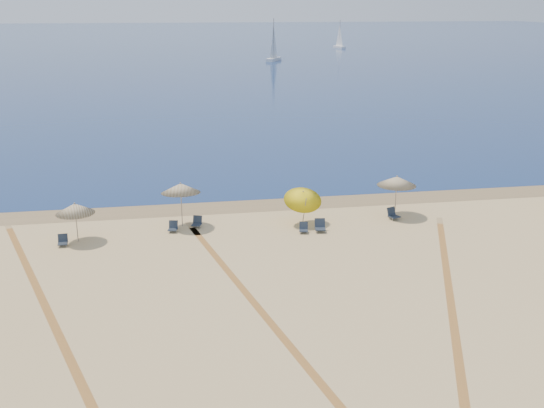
{
  "coord_description": "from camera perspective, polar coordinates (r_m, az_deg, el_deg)",
  "views": [
    {
      "loc": [
        -5.69,
        -13.62,
        12.32
      ],
      "look_at": [
        0.0,
        20.0,
        1.3
      ],
      "focal_mm": 41.08,
      "sensor_mm": 36.0,
      "label": 1
    }
  ],
  "objects": [
    {
      "name": "umbrella_3",
      "position": [
        35.9,
        2.87,
        0.69
      ],
      "size": [
        2.2,
        2.22,
        2.44
      ],
      "color": "gray",
      "rests_on": "ground"
    },
    {
      "name": "chair_7",
      "position": [
        37.91,
        11.01,
        -0.91
      ],
      "size": [
        0.78,
        0.84,
        0.69
      ],
      "rotation": [
        0.0,
        0.0,
        0.39
      ],
      "color": "#1A222C",
      "rests_on": "ground"
    },
    {
      "name": "chair_2",
      "position": [
        35.0,
        -18.62,
        -3.21
      ],
      "size": [
        0.53,
        0.62,
        0.61
      ],
      "rotation": [
        0.0,
        0.0,
        0.06
      ],
      "color": "#1A222C",
      "rests_on": "ground"
    },
    {
      "name": "chair_5",
      "position": [
        35.1,
        2.92,
        -2.21
      ],
      "size": [
        0.6,
        0.66,
        0.59
      ],
      "rotation": [
        0.0,
        0.0,
        -0.21
      ],
      "color": "#1A222C",
      "rests_on": "ground"
    },
    {
      "name": "chair_3",
      "position": [
        35.63,
        -9.06,
        -2.09
      ],
      "size": [
        0.61,
        0.68,
        0.6
      ],
      "rotation": [
        0.0,
        0.0,
        -0.21
      ],
      "color": "#1A222C",
      "rests_on": "ground"
    },
    {
      "name": "umbrella_4",
      "position": [
        37.99,
        11.37,
        2.08
      ],
      "size": [
        2.34,
        2.34,
        2.53
      ],
      "color": "gray",
      "rests_on": "ground"
    },
    {
      "name": "chair_4",
      "position": [
        36.18,
        -6.89,
        -1.67
      ],
      "size": [
        0.69,
        0.75,
        0.63
      ],
      "rotation": [
        0.0,
        0.0,
        -0.32
      ],
      "color": "#1A222C",
      "rests_on": "ground"
    },
    {
      "name": "umbrella_2",
      "position": [
        35.76,
        -8.37,
        1.45
      ],
      "size": [
        2.25,
        2.28,
        2.65
      ],
      "color": "gray",
      "rests_on": "ground"
    },
    {
      "name": "sailboat_1",
      "position": [
        186.5,
        6.21,
        14.76
      ],
      "size": [
        2.39,
        5.45,
        7.88
      ],
      "rotation": [
        0.0,
        0.0,
        0.2
      ],
      "color": "white",
      "rests_on": "ocean"
    },
    {
      "name": "ocean",
      "position": [
        239.0,
        -8.51,
        14.77
      ],
      "size": [
        500.0,
        500.0,
        0.0
      ],
      "primitive_type": "plane",
      "color": "#0C2151",
      "rests_on": "ground"
    },
    {
      "name": "umbrella_1",
      "position": [
        34.84,
        -17.61,
        -0.4
      ],
      "size": [
        2.06,
        2.06,
        2.22
      ],
      "color": "gray",
      "rests_on": "ground"
    },
    {
      "name": "wet_sand",
      "position": [
        39.99,
        -0.96,
        -0.03
      ],
      "size": [
        500.0,
        500.0,
        0.0
      ],
      "primitive_type": "plane",
      "color": "olive",
      "rests_on": "ground"
    },
    {
      "name": "chair_6",
      "position": [
        35.32,
        4.43,
        -2.02
      ],
      "size": [
        0.68,
        0.76,
        0.71
      ],
      "rotation": [
        0.0,
        0.0,
        -0.14
      ],
      "color": "#1A222C",
      "rests_on": "ground"
    },
    {
      "name": "sailboat_2",
      "position": [
        143.12,
        0.15,
        14.09
      ],
      "size": [
        4.37,
        6.16,
        9.2
      ],
      "rotation": [
        0.0,
        0.0,
        -0.51
      ],
      "color": "white",
      "rests_on": "ocean"
    },
    {
      "name": "tire_tracks",
      "position": [
        24.69,
        -0.76,
        -12.01
      ],
      "size": [
        51.75,
        40.31,
        0.0
      ],
      "color": "tan",
      "rests_on": "ground"
    }
  ]
}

